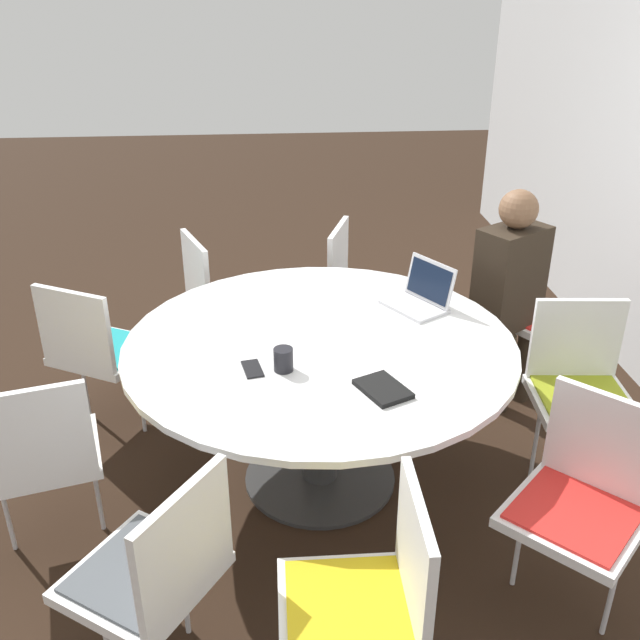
# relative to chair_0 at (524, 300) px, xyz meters

# --- Properties ---
(ground_plane) EXTENTS (16.00, 16.00, 0.00)m
(ground_plane) POSITION_rel_chair_0_xyz_m (0.84, -1.23, -0.51)
(ground_plane) COLOR black
(conference_table) EXTENTS (1.70, 1.70, 0.75)m
(conference_table) POSITION_rel_chair_0_xyz_m (0.84, -1.23, 0.10)
(conference_table) COLOR #333333
(conference_table) RESTS_ON ground_plane
(chair_0) EXTENTS (0.59, 0.60, 0.86)m
(chair_0) POSITION_rel_chair_0_xyz_m (0.00, 0.00, 0.00)
(chair_0) COLOR white
(chair_0) RESTS_ON ground_plane
(chair_1) EXTENTS (0.55, 0.54, 0.86)m
(chair_1) POSITION_rel_chair_0_xyz_m (-0.31, -0.91, 0.00)
(chair_1) COLOR white
(chair_1) RESTS_ON ground_plane
(chair_2) EXTENTS (0.56, 0.55, 0.86)m
(chair_2) POSITION_rel_chair_0_xyz_m (-0.24, -1.73, 0.00)
(chair_2) COLOR white
(chair_2) RESTS_ON ground_plane
(chair_3) EXTENTS (0.58, 0.58, 0.86)m
(chair_3) POSITION_rel_chair_0_xyz_m (0.35, -2.32, 0.00)
(chair_3) COLOR white
(chair_3) RESTS_ON ground_plane
(chair_4) EXTENTS (0.52, 0.53, 0.86)m
(chair_4) POSITION_rel_chair_0_xyz_m (1.22, -2.36, 0.00)
(chair_4) COLOR white
(chair_4) RESTS_ON ground_plane
(chair_5) EXTENTS (0.60, 0.59, 0.86)m
(chair_5) POSITION_rel_chair_0_xyz_m (1.87, -1.83, 0.00)
(chair_5) COLOR white
(chair_5) RESTS_ON ground_plane
(chair_6) EXTENTS (0.44, 0.42, 0.86)m
(chair_6) POSITION_rel_chair_0_xyz_m (2.03, -1.18, 0.00)
(chair_6) COLOR white
(chair_6) RESTS_ON ground_plane
(chair_7) EXTENTS (0.61, 0.61, 0.86)m
(chair_7) POSITION_rel_chair_0_xyz_m (1.64, -0.34, 0.00)
(chair_7) COLOR white
(chair_7) RESTS_ON ground_plane
(chair_8) EXTENTS (0.46, 0.47, 0.86)m
(chair_8) POSITION_rel_chair_0_xyz_m (0.88, -0.04, 0.00)
(chair_8) COLOR white
(chair_8) RESTS_ON ground_plane
(person_0) EXTENTS (0.38, 0.42, 1.21)m
(person_0) POSITION_rel_chair_0_xyz_m (0.20, -0.16, 0.19)
(person_0) COLOR #2D2319
(person_0) RESTS_ON ground_plane
(laptop) EXTENTS (0.36, 0.34, 0.21)m
(laptop) POSITION_rel_chair_0_xyz_m (0.53, -0.72, 0.29)
(laptop) COLOR silver
(laptop) RESTS_ON conference_table
(spiral_notebook) EXTENTS (0.25, 0.23, 0.02)m
(spiral_notebook) POSITION_rel_chair_0_xyz_m (1.27, -1.02, 0.25)
(spiral_notebook) COLOR black
(spiral_notebook) RESTS_ON conference_table
(coffee_cup) EXTENTS (0.08, 0.08, 0.10)m
(coffee_cup) POSITION_rel_chair_0_xyz_m (1.08, -1.40, 0.28)
(coffee_cup) COLOR black
(coffee_cup) RESTS_ON conference_table
(cell_phone) EXTENTS (0.15, 0.10, 0.01)m
(cell_phone) POSITION_rel_chair_0_xyz_m (1.07, -1.52, 0.24)
(cell_phone) COLOR black
(cell_phone) RESTS_ON conference_table
(handbag) EXTENTS (0.36, 0.16, 0.28)m
(handbag) POSITION_rel_chair_0_xyz_m (-0.13, -2.15, -0.37)
(handbag) COLOR #513319
(handbag) RESTS_ON ground_plane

